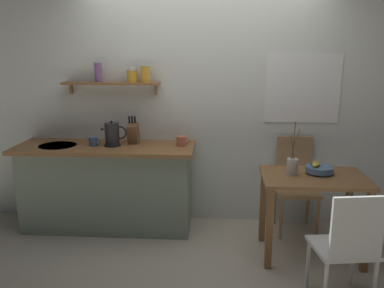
{
  "coord_description": "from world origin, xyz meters",
  "views": [
    {
      "loc": [
        0.16,
        -3.59,
        1.89
      ],
      "look_at": [
        -0.1,
        0.25,
        0.95
      ],
      "focal_mm": 37.25,
      "sensor_mm": 36.0,
      "label": 1
    }
  ],
  "objects_px": {
    "dining_chair_far": "(295,180)",
    "fruit_bowl": "(319,168)",
    "knife_block": "(133,133)",
    "dining_chair_near": "(348,244)",
    "twig_vase": "(292,166)",
    "coffee_mug_by_sink": "(93,141)",
    "electric_kettle": "(112,134)",
    "dining_table": "(313,191)",
    "coffee_mug_spare": "(181,141)"
  },
  "relations": [
    {
      "from": "twig_vase",
      "to": "dining_table",
      "type": "bearing_deg",
      "value": -9.29
    },
    {
      "from": "knife_block",
      "to": "dining_chair_near",
      "type": "bearing_deg",
      "value": -35.3
    },
    {
      "from": "coffee_mug_spare",
      "to": "dining_chair_near",
      "type": "bearing_deg",
      "value": -42.91
    },
    {
      "from": "coffee_mug_by_sink",
      "to": "electric_kettle",
      "type": "bearing_deg",
      "value": 5.94
    },
    {
      "from": "twig_vase",
      "to": "electric_kettle",
      "type": "distance_m",
      "value": 1.8
    },
    {
      "from": "coffee_mug_by_sink",
      "to": "dining_chair_far",
      "type": "bearing_deg",
      "value": 3.97
    },
    {
      "from": "dining_chair_far",
      "to": "fruit_bowl",
      "type": "height_order",
      "value": "dining_chair_far"
    },
    {
      "from": "dining_chair_near",
      "to": "dining_chair_far",
      "type": "distance_m",
      "value": 1.32
    },
    {
      "from": "dining_table",
      "to": "coffee_mug_by_sink",
      "type": "relative_size",
      "value": 7.74
    },
    {
      "from": "fruit_bowl",
      "to": "knife_block",
      "type": "relative_size",
      "value": 0.83
    },
    {
      "from": "dining_table",
      "to": "electric_kettle",
      "type": "bearing_deg",
      "value": 166.96
    },
    {
      "from": "knife_block",
      "to": "coffee_mug_spare",
      "type": "distance_m",
      "value": 0.52
    },
    {
      "from": "twig_vase",
      "to": "knife_block",
      "type": "bearing_deg",
      "value": 161.25
    },
    {
      "from": "twig_vase",
      "to": "coffee_mug_by_sink",
      "type": "bearing_deg",
      "value": 168.44
    },
    {
      "from": "twig_vase",
      "to": "electric_kettle",
      "type": "xyz_separation_m",
      "value": [
        -1.74,
        0.42,
        0.17
      ]
    },
    {
      "from": "coffee_mug_by_sink",
      "to": "knife_block",
      "type": "bearing_deg",
      "value": 18.87
    },
    {
      "from": "dining_table",
      "to": "electric_kettle",
      "type": "height_order",
      "value": "electric_kettle"
    },
    {
      "from": "coffee_mug_by_sink",
      "to": "dining_table",
      "type": "bearing_deg",
      "value": -11.35
    },
    {
      "from": "electric_kettle",
      "to": "coffee_mug_by_sink",
      "type": "bearing_deg",
      "value": -174.06
    },
    {
      "from": "coffee_mug_by_sink",
      "to": "coffee_mug_spare",
      "type": "bearing_deg",
      "value": 4.07
    },
    {
      "from": "dining_table",
      "to": "coffee_mug_spare",
      "type": "relative_size",
      "value": 6.71
    },
    {
      "from": "twig_vase",
      "to": "coffee_mug_by_sink",
      "type": "xyz_separation_m",
      "value": [
        -1.94,
        0.4,
        0.1
      ]
    },
    {
      "from": "dining_table",
      "to": "knife_block",
      "type": "bearing_deg",
      "value": 162.26
    },
    {
      "from": "fruit_bowl",
      "to": "coffee_mug_by_sink",
      "type": "xyz_separation_m",
      "value": [
        -2.18,
        0.35,
        0.13
      ]
    },
    {
      "from": "coffee_mug_spare",
      "to": "dining_chair_far",
      "type": "bearing_deg",
      "value": 3.89
    },
    {
      "from": "dining_table",
      "to": "electric_kettle",
      "type": "xyz_separation_m",
      "value": [
        -1.93,
        0.45,
        0.4
      ]
    },
    {
      "from": "dining_table",
      "to": "fruit_bowl",
      "type": "bearing_deg",
      "value": 56.28
    },
    {
      "from": "coffee_mug_spare",
      "to": "coffee_mug_by_sink",
      "type": "bearing_deg",
      "value": -175.93
    },
    {
      "from": "dining_table",
      "to": "dining_chair_far",
      "type": "distance_m",
      "value": 0.58
    },
    {
      "from": "fruit_bowl",
      "to": "knife_block",
      "type": "bearing_deg",
      "value": 165.07
    },
    {
      "from": "knife_block",
      "to": "coffee_mug_spare",
      "type": "height_order",
      "value": "knife_block"
    },
    {
      "from": "electric_kettle",
      "to": "coffee_mug_spare",
      "type": "distance_m",
      "value": 0.7
    },
    {
      "from": "electric_kettle",
      "to": "knife_block",
      "type": "xyz_separation_m",
      "value": [
        0.19,
        0.11,
        -0.0
      ]
    },
    {
      "from": "knife_block",
      "to": "coffee_mug_by_sink",
      "type": "xyz_separation_m",
      "value": [
        -0.38,
        -0.13,
        -0.07
      ]
    },
    {
      "from": "coffee_mug_by_sink",
      "to": "coffee_mug_spare",
      "type": "distance_m",
      "value": 0.9
    },
    {
      "from": "dining_table",
      "to": "twig_vase",
      "type": "relative_size",
      "value": 1.91
    },
    {
      "from": "dining_table",
      "to": "coffee_mug_by_sink",
      "type": "distance_m",
      "value": 2.2
    },
    {
      "from": "twig_vase",
      "to": "electric_kettle",
      "type": "relative_size",
      "value": 1.84
    },
    {
      "from": "coffee_mug_by_sink",
      "to": "coffee_mug_spare",
      "type": "xyz_separation_m",
      "value": [
        0.89,
        0.06,
        0.0
      ]
    },
    {
      "from": "electric_kettle",
      "to": "dining_chair_far",
      "type": "bearing_deg",
      "value": 3.76
    },
    {
      "from": "twig_vase",
      "to": "coffee_mug_spare",
      "type": "relative_size",
      "value": 3.51
    },
    {
      "from": "fruit_bowl",
      "to": "electric_kettle",
      "type": "xyz_separation_m",
      "value": [
        -1.99,
        0.37,
        0.21
      ]
    },
    {
      "from": "fruit_bowl",
      "to": "knife_block",
      "type": "xyz_separation_m",
      "value": [
        -1.8,
        0.48,
        0.2
      ]
    },
    {
      "from": "dining_chair_near",
      "to": "twig_vase",
      "type": "bearing_deg",
      "value": 110.12
    },
    {
      "from": "dining_chair_near",
      "to": "twig_vase",
      "type": "distance_m",
      "value": 0.9
    },
    {
      "from": "dining_chair_near",
      "to": "coffee_mug_by_sink",
      "type": "xyz_separation_m",
      "value": [
        -2.22,
        1.17,
        0.45
      ]
    },
    {
      "from": "dining_chair_far",
      "to": "fruit_bowl",
      "type": "bearing_deg",
      "value": -78.21
    },
    {
      "from": "dining_table",
      "to": "knife_block",
      "type": "height_order",
      "value": "knife_block"
    },
    {
      "from": "dining_chair_far",
      "to": "dining_chair_near",
      "type": "bearing_deg",
      "value": -83.89
    },
    {
      "from": "fruit_bowl",
      "to": "knife_block",
      "type": "distance_m",
      "value": 1.87
    }
  ]
}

